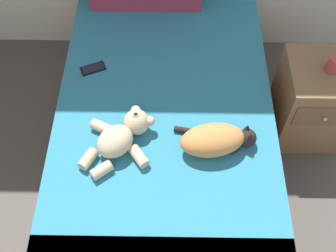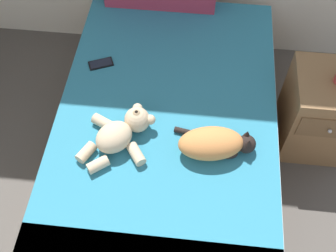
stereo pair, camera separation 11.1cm
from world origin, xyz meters
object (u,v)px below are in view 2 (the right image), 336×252
object	(u,v)px
cat	(214,143)
nightstand	(319,112)
teddy_bear	(121,133)
bed	(167,139)
cell_phone	(101,64)

from	to	relation	value
cat	nightstand	bearing A→B (deg)	35.38
teddy_bear	cat	bearing A→B (deg)	-2.21
cat	bed	bearing A→B (deg)	143.00
nightstand	bed	bearing A→B (deg)	-164.19
bed	teddy_bear	xyz separation A→B (m)	(-0.22, -0.19, 0.32)
cell_phone	nightstand	xyz separation A→B (m)	(1.38, -0.07, -0.21)
bed	teddy_bear	world-z (taller)	teddy_bear
bed	cell_phone	size ratio (longest dim) A/B	12.56
bed	cell_phone	world-z (taller)	cell_phone
teddy_bear	nightstand	world-z (taller)	teddy_bear
bed	cat	world-z (taller)	cat
cell_phone	nightstand	size ratio (longest dim) A/B	0.27
nightstand	cell_phone	bearing A→B (deg)	176.89
cat	teddy_bear	distance (m)	0.50
cat	cell_phone	size ratio (longest dim) A/B	2.66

